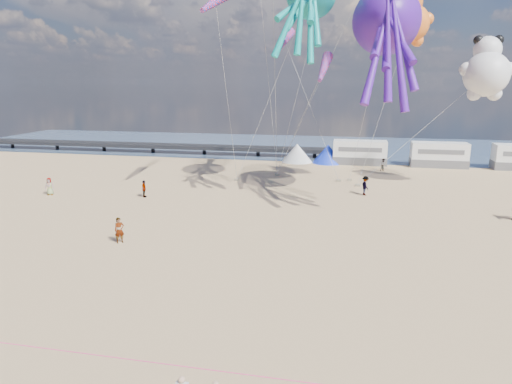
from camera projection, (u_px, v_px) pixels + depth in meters
name	position (u px, v px, depth m)	size (l,w,h in m)	color
ground	(238.00, 306.00, 21.36)	(120.00, 120.00, 0.00)	tan
water	(320.00, 147.00, 73.69)	(120.00, 120.00, 0.00)	#374D6A
pier	(128.00, 145.00, 68.54)	(60.00, 3.00, 0.50)	black
motorhome_0	(360.00, 152.00, 57.88)	(6.60, 2.50, 3.00)	silver
motorhome_1	(439.00, 155.00, 56.00)	(6.60, 2.50, 3.00)	silver
tent_white	(297.00, 153.00, 59.54)	(4.00, 4.00, 2.40)	white
tent_blue	(328.00, 154.00, 58.74)	(4.00, 4.00, 2.40)	#1933CC
rope_line	(205.00, 369.00, 16.59)	(0.03, 0.03, 34.00)	#F2338C
standing_person	(119.00, 230.00, 29.54)	(0.62, 0.41, 1.69)	tan
beachgoer_0	(50.00, 186.00, 42.10)	(0.59, 0.39, 1.63)	#7F6659
beachgoer_1	(384.00, 165.00, 53.44)	(0.73, 0.48, 1.50)	#7F6659
beachgoer_2	(365.00, 186.00, 42.04)	(0.87, 0.67, 1.78)	#7F6659
beachgoer_3	(144.00, 189.00, 41.31)	(1.00, 0.57, 1.55)	#7F6659
sandbag_a	(237.00, 180.00, 48.39)	(0.50, 0.35, 0.22)	gray
sandbag_b	(349.00, 180.00, 48.24)	(0.50, 0.35, 0.22)	gray
sandbag_c	(358.00, 185.00, 45.73)	(0.50, 0.35, 0.22)	gray
sandbag_d	(339.00, 181.00, 47.94)	(0.50, 0.35, 0.22)	gray
sandbag_e	(277.00, 174.00, 51.08)	(0.50, 0.35, 0.22)	gray
kite_octopus_purple	(386.00, 21.00, 36.64)	(4.50, 10.50, 12.00)	#481597
kite_panda	(486.00, 74.00, 41.51)	(4.89, 4.60, 6.90)	silver
kite_teddy_orange	(410.00, 24.00, 40.73)	(4.11, 3.87, 5.80)	orange
windsock_left	(215.00, 1.00, 38.02)	(1.10, 6.77, 6.77)	red
windsock_mid	(285.00, 41.00, 46.58)	(1.00, 5.14, 5.14)	red
windsock_right	(324.00, 68.00, 37.04)	(0.90, 4.26, 4.26)	red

